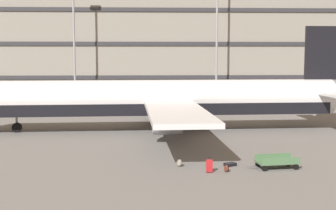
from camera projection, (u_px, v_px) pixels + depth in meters
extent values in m
plane|color=slate|center=(149.00, 131.00, 43.19)|extent=(600.00, 600.00, 0.00)
cube|color=gray|center=(149.00, 45.00, 92.08)|extent=(146.78, 17.58, 18.25)
cube|color=#2D2D33|center=(149.00, 77.00, 83.92)|extent=(145.32, 0.24, 0.70)
cube|color=#2D2D33|center=(149.00, 44.00, 83.26)|extent=(145.32, 0.24, 0.70)
cube|color=#2D2D33|center=(148.00, 10.00, 82.59)|extent=(145.32, 0.24, 0.70)
cylinder|color=silver|center=(156.00, 98.00, 43.50)|extent=(34.22, 4.99, 3.40)
cube|color=black|center=(156.00, 108.00, 43.60)|extent=(32.85, 4.85, 1.09)
cube|color=black|center=(326.00, 53.00, 44.48)|extent=(4.09, 0.55, 5.10)
cube|color=silver|center=(335.00, 95.00, 41.66)|extent=(2.04, 5.18, 0.20)
cube|color=silver|center=(307.00, 90.00, 48.06)|extent=(2.04, 5.18, 0.20)
cube|color=silver|center=(177.00, 112.00, 34.84)|extent=(5.06, 14.51, 0.36)
cube|color=silver|center=(160.00, 93.00, 52.39)|extent=(5.06, 14.51, 0.36)
cylinder|color=#9E9EA3|center=(167.00, 123.00, 37.48)|extent=(2.52, 1.98, 1.87)
cylinder|color=#9E9EA3|center=(157.00, 106.00, 49.93)|extent=(2.52, 1.98, 1.87)
cylinder|color=black|center=(17.00, 127.00, 42.65)|extent=(0.92, 0.39, 0.90)
cylinder|color=slate|center=(17.00, 120.00, 42.57)|extent=(0.20, 0.20, 1.40)
cylinder|color=black|center=(172.00, 128.00, 42.48)|extent=(0.92, 0.39, 0.90)
cylinder|color=slate|center=(172.00, 120.00, 42.40)|extent=(0.20, 0.20, 1.40)
cylinder|color=black|center=(169.00, 123.00, 45.34)|extent=(0.92, 0.39, 0.90)
cylinder|color=slate|center=(169.00, 116.00, 45.26)|extent=(0.20, 0.20, 1.40)
cylinder|color=gray|center=(74.00, 36.00, 76.76)|extent=(0.36, 0.36, 20.46)
cylinder|color=gray|center=(217.00, 30.00, 77.64)|extent=(0.36, 0.36, 22.68)
cube|color=#B21E23|center=(209.00, 166.00, 28.08)|extent=(0.40, 0.23, 0.77)
cylinder|color=#333338|center=(208.00, 159.00, 27.97)|extent=(0.02, 0.02, 0.13)
cylinder|color=#333338|center=(211.00, 159.00, 27.96)|extent=(0.02, 0.02, 0.13)
cube|color=black|center=(210.00, 158.00, 27.96)|extent=(0.21, 0.03, 0.02)
cylinder|color=black|center=(207.00, 172.00, 28.21)|extent=(0.02, 0.05, 0.05)
cylinder|color=black|center=(212.00, 172.00, 28.20)|extent=(0.02, 0.05, 0.05)
cylinder|color=black|center=(207.00, 173.00, 28.04)|extent=(0.02, 0.05, 0.05)
cylinder|color=black|center=(212.00, 173.00, 28.04)|extent=(0.02, 0.05, 0.05)
cube|color=black|center=(230.00, 164.00, 29.81)|extent=(0.87, 0.77, 0.20)
cube|color=black|center=(225.00, 165.00, 29.62)|extent=(0.14, 0.22, 0.02)
ellipsoid|color=#592619|center=(226.00, 169.00, 28.23)|extent=(0.35, 0.37, 0.44)
ellipsoid|color=#592619|center=(225.00, 170.00, 28.17)|extent=(0.21, 0.23, 0.20)
torus|color=black|center=(227.00, 165.00, 28.22)|extent=(0.06, 0.07, 0.08)
cube|color=black|center=(228.00, 169.00, 28.22)|extent=(0.04, 0.04, 0.38)
cube|color=black|center=(226.00, 168.00, 28.35)|extent=(0.04, 0.04, 0.38)
ellipsoid|color=gray|center=(180.00, 163.00, 29.60)|extent=(0.41, 0.37, 0.48)
ellipsoid|color=gray|center=(179.00, 164.00, 29.50)|extent=(0.26, 0.20, 0.21)
torus|color=black|center=(180.00, 159.00, 29.61)|extent=(0.08, 0.05, 0.08)
cube|color=black|center=(182.00, 163.00, 29.66)|extent=(0.04, 0.04, 0.40)
cube|color=black|center=(179.00, 162.00, 29.74)|extent=(0.04, 0.04, 0.40)
cube|color=#4C724C|center=(277.00, 162.00, 29.14)|extent=(2.75, 1.65, 0.12)
cylinder|color=#4C4C51|center=(252.00, 167.00, 28.87)|extent=(0.70, 0.15, 0.05)
cube|color=#4C724C|center=(281.00, 161.00, 28.52)|extent=(2.45, 0.38, 0.40)
cube|color=#4C724C|center=(273.00, 157.00, 29.72)|extent=(2.45, 0.38, 0.40)
cylinder|color=black|center=(265.00, 168.00, 28.44)|extent=(0.37, 0.15, 0.36)
cylinder|color=black|center=(258.00, 164.00, 29.52)|extent=(0.37, 0.15, 0.36)
cylinder|color=black|center=(296.00, 167.00, 28.81)|extent=(0.37, 0.15, 0.36)
cylinder|color=black|center=(288.00, 163.00, 29.89)|extent=(0.37, 0.15, 0.36)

